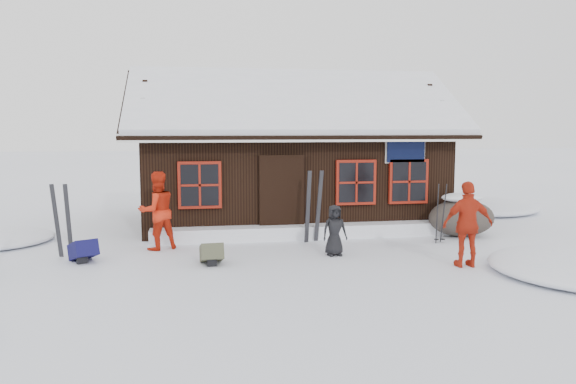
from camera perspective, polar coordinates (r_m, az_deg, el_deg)
name	(u,v)px	position (r m, az deg, el deg)	size (l,w,h in m)	color
ground	(257,262)	(11.55, -3.14, -7.07)	(120.00, 120.00, 0.00)	white
mountain_hut	(288,167)	(16.42, 0.01, 2.53)	(8.90, 6.09, 4.42)	black
snow_drift	(307,231)	(13.93, 1.92, -3.99)	(7.60, 0.60, 0.35)	white
snow_mounds	(316,241)	(13.62, 2.89, -4.98)	(20.60, 13.20, 0.48)	white
skier_orange_left	(157,211)	(12.85, -13.15, -1.87)	(0.85, 0.66, 1.76)	red
skier_orange_right	(468,224)	(11.50, 17.80, -3.15)	(0.99, 0.41, 1.69)	red
skier_crouched	(335,230)	(12.01, 4.76, -3.90)	(0.53, 0.35, 1.09)	black
boulder	(461,216)	(14.80, 17.21, -2.39)	(1.68, 1.26, 0.98)	#453D37
ski_pair_mid	(63,222)	(12.69, -21.93, -2.85)	(0.46, 0.19, 1.61)	black
ski_pair_right	(313,207)	(13.43, 2.59, -1.56)	(0.50, 0.18, 1.76)	black
ski_poles	(440,214)	(13.76, 15.22, -2.20)	(0.26, 0.13, 1.45)	black
backpack_blue	(83,254)	(12.22, -20.06, -5.92)	(0.46, 0.60, 0.33)	#110F43
backpack_olive	(212,257)	(11.38, -7.76, -6.52)	(0.44, 0.58, 0.32)	#464833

